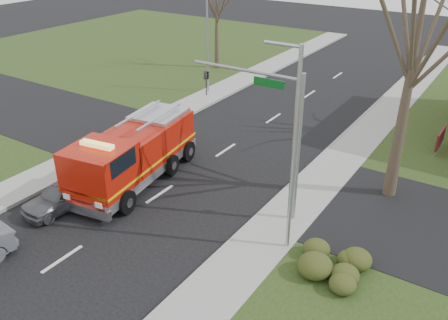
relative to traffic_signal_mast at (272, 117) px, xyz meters
The scene contains 12 objects.
ground 7.18m from the traffic_signal_mast, 163.94° to the right, with size 120.00×120.00×0.00m, color black.
sidewalk_right 4.97m from the traffic_signal_mast, 56.58° to the right, with size 2.40×80.00×0.15m, color #9B9C96.
sidewalk_left 12.41m from the traffic_signal_mast, behind, with size 2.40×80.00×0.15m, color #9B9C96.
health_center_sign 12.79m from the traffic_signal_mast, 64.32° to the left, with size 0.12×2.00×1.40m.
hedge_corner 6.14m from the traffic_signal_mast, 33.41° to the right, with size 2.80×2.00×0.90m, color #343D16.
bare_tree_near 6.78m from the traffic_signal_mast, 46.37° to the left, with size 6.00×6.00×12.00m.
bare_tree_left 23.97m from the traffic_signal_mast, 129.43° to the left, with size 4.50×4.50×9.00m.
traffic_signal_mast is the anchor object (origin of this frame).
streetlight_pole 2.78m from the traffic_signal_mast, 46.02° to the right, with size 1.48×0.16×8.40m.
utility_pole_far 17.38m from the traffic_signal_mast, 133.85° to the left, with size 0.14×0.14×7.00m, color gray.
fire_engine 7.91m from the traffic_signal_mast, behind, with size 4.07×8.39×3.25m.
parked_car_maroon 10.35m from the traffic_signal_mast, 149.42° to the right, with size 1.57×3.90×1.33m, color #525459.
Camera 1 is at (13.62, -15.10, 12.04)m, focal length 38.00 mm.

